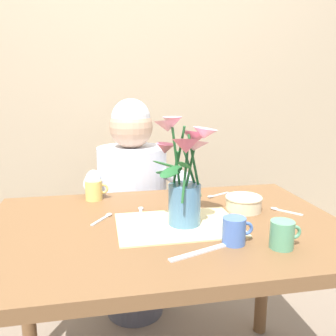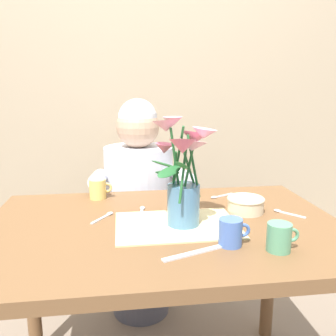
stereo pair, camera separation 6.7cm
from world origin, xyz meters
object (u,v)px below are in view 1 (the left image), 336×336
object	(u,v)px
flower_vase	(185,172)
ceramic_mug	(282,234)
ceramic_bowl	(244,203)
tea_cup	(94,190)
seated_person	(133,213)
dinner_knife	(199,252)
coffee_cup	(234,231)

from	to	relation	value
flower_vase	ceramic_mug	world-z (taller)	flower_vase
ceramic_bowl	tea_cup	xyz separation A→B (m)	(-0.54, 0.24, 0.01)
seated_person	ceramic_bowl	bearing A→B (deg)	-58.05
dinner_knife	coffee_cup	size ratio (longest dim) A/B	2.04
tea_cup	ceramic_mug	distance (m)	0.77
coffee_cup	ceramic_mug	distance (m)	0.13
seated_person	ceramic_mug	xyz separation A→B (m)	(0.34, -0.86, 0.22)
seated_person	ceramic_bowl	world-z (taller)	seated_person
tea_cup	ceramic_mug	bearing A→B (deg)	-46.49
ceramic_bowl	ceramic_mug	bearing A→B (deg)	-92.88
dinner_knife	coffee_cup	bearing A→B (deg)	-1.10
coffee_cup	dinner_knife	bearing A→B (deg)	-160.91
coffee_cup	tea_cup	world-z (taller)	same
ceramic_mug	dinner_knife	bearing A→B (deg)	177.42
ceramic_bowl	dinner_knife	distance (m)	0.40
coffee_cup	tea_cup	xyz separation A→B (m)	(-0.40, 0.50, 0.00)
ceramic_bowl	ceramic_mug	size ratio (longest dim) A/B	1.46
flower_vase	tea_cup	world-z (taller)	flower_vase
ceramic_mug	seated_person	bearing A→B (deg)	111.92
tea_cup	coffee_cup	bearing A→B (deg)	-51.28
flower_vase	ceramic_bowl	size ratio (longest dim) A/B	2.60
seated_person	tea_cup	world-z (taller)	seated_person
ceramic_bowl	seated_person	bearing A→B (deg)	123.72
seated_person	tea_cup	xyz separation A→B (m)	(-0.18, -0.30, 0.22)
seated_person	coffee_cup	world-z (taller)	seated_person
seated_person	dinner_knife	distance (m)	0.87
seated_person	flower_vase	distance (m)	0.74
seated_person	ceramic_bowl	distance (m)	0.68
flower_vase	ceramic_bowl	xyz separation A→B (m)	(0.25, 0.10, -0.15)
dinner_knife	coffee_cup	world-z (taller)	coffee_cup
seated_person	coffee_cup	distance (m)	0.86
flower_vase	coffee_cup	bearing A→B (deg)	-56.01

